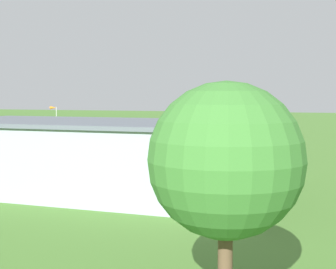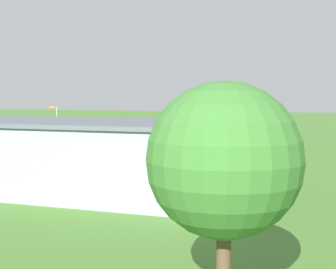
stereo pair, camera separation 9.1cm
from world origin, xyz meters
name	(u,v)px [view 2 (the right image)]	position (x,y,z in m)	size (l,w,h in m)	color
ground_plane	(177,149)	(0.00, 0.00, 0.00)	(400.00, 400.00, 0.00)	#47752D
hangar	(91,156)	(-4.81, 38.71, 3.27)	(29.83, 15.17, 6.52)	#99A3AD
biplane	(189,119)	(-3.27, 4.31, 5.22)	(7.68, 7.45, 3.98)	silver
car_white	(35,158)	(10.58, 24.90, 0.86)	(2.08, 4.35, 1.66)	white
truck_box_grey	(272,163)	(-19.14, 24.43, 1.56)	(2.91, 7.18, 2.80)	gray
person_at_fence_line	(65,156)	(8.60, 20.84, 0.78)	(0.53, 0.53, 1.58)	#B23333
person_by_parked_cars	(93,161)	(3.01, 23.64, 0.77)	(0.52, 0.52, 1.55)	beige
person_beside_truck	(30,162)	(9.28, 27.81, 0.84)	(0.48, 0.48, 1.68)	#33723F
tree_behind_hangar_right	(224,161)	(-22.76, 60.97, 6.22)	(6.29, 6.29, 9.39)	brown
windsock	(54,110)	(29.92, -10.55, 5.85)	(1.43, 0.67, 6.67)	silver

